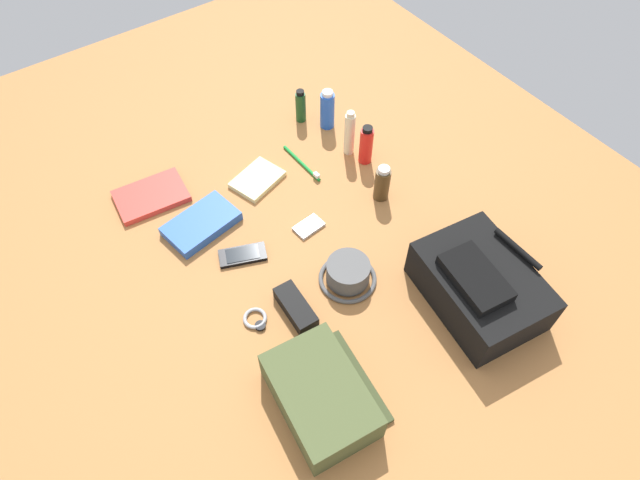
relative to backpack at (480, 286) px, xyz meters
name	(u,v)px	position (x,y,z in m)	size (l,w,h in m)	color
ground_plane	(320,251)	(-0.37, -0.23, -0.08)	(2.64, 2.02, 0.02)	#A56B38
backpack	(480,286)	(0.00, 0.00, 0.00)	(0.36, 0.28, 0.15)	black
toiletry_pouch	(322,395)	(-0.01, -0.49, -0.02)	(0.29, 0.25, 0.10)	#47512D
bucket_hat	(348,274)	(-0.24, -0.23, -0.04)	(0.16, 0.16, 0.07)	#565656
shampoo_bottle	(301,106)	(-0.85, 0.03, -0.01)	(0.03, 0.03, 0.12)	#19471E
deodorant_spray	(327,110)	(-0.77, 0.08, 0.00)	(0.05, 0.05, 0.14)	blue
lotion_bottle	(350,133)	(-0.63, 0.07, 0.01)	(0.03, 0.03, 0.16)	beige
sunscreen_spray	(366,145)	(-0.57, 0.08, 0.00)	(0.04, 0.04, 0.14)	red
cologne_bottle	(382,183)	(-0.42, 0.03, -0.01)	(0.05, 0.05, 0.12)	#473319
paperback_novel	(151,196)	(-0.82, -0.54, -0.06)	(0.16, 0.22, 0.02)	red
travel_guidebook	(201,224)	(-0.63, -0.47, -0.05)	(0.16, 0.22, 0.03)	blue
cell_phone	(243,255)	(-0.47, -0.43, -0.06)	(0.10, 0.14, 0.01)	black
media_player	(309,227)	(-0.45, -0.22, -0.06)	(0.06, 0.09, 0.01)	#B7B7BC
wristwatch	(256,319)	(-0.28, -0.50, -0.06)	(0.07, 0.06, 0.01)	#99999E
toothbrush	(303,165)	(-0.66, -0.09, -0.06)	(0.19, 0.02, 0.02)	#198C33
notepad	(257,179)	(-0.69, -0.24, -0.06)	(0.11, 0.15, 0.02)	beige
sunglasses_case	(296,308)	(-0.24, -0.40, -0.05)	(0.14, 0.06, 0.04)	black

